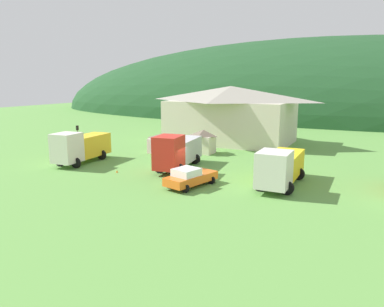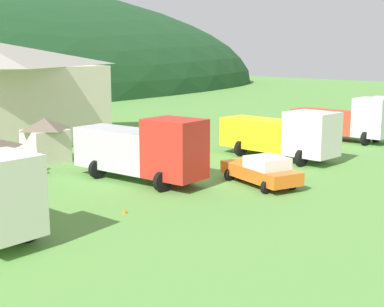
# 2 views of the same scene
# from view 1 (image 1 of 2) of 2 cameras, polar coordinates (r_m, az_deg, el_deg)

# --- Properties ---
(ground_plane) EXTENTS (200.00, 200.00, 0.00)m
(ground_plane) POSITION_cam_1_polar(r_m,az_deg,el_deg) (35.32, -0.38, -3.26)
(ground_plane) COLOR #5B9342
(forested_hill_backdrop) EXTENTS (164.29, 60.00, 39.66)m
(forested_hill_backdrop) POSITION_cam_1_polar(r_m,az_deg,el_deg) (102.68, 18.48, 5.74)
(forested_hill_backdrop) COLOR #1E4723
(forested_hill_backdrop) RESTS_ON ground
(depot_building) EXTENTS (18.56, 11.71, 8.18)m
(depot_building) POSITION_cam_1_polar(r_m,az_deg,el_deg) (53.83, 6.06, 6.25)
(depot_building) COLOR beige
(depot_building) RESTS_ON ground
(play_shed_cream) EXTENTS (2.73, 2.41, 2.95)m
(play_shed_cream) POSITION_cam_1_polar(r_m,az_deg,el_deg) (45.30, 1.80, 1.94)
(play_shed_cream) COLOR beige
(play_shed_cream) RESTS_ON ground
(play_shed_pink) EXTENTS (3.01, 2.63, 2.46)m
(play_shed_pink) POSITION_cam_1_polar(r_m,az_deg,el_deg) (45.70, -4.79, 1.67)
(play_shed_pink) COLOR beige
(play_shed_pink) RESTS_ON ground
(heavy_rig_striped) EXTENTS (3.60, 7.72, 3.58)m
(heavy_rig_striped) POSITION_cam_1_polar(r_m,az_deg,el_deg) (41.55, -17.11, 1.08)
(heavy_rig_striped) COLOR silver
(heavy_rig_striped) RESTS_ON ground
(crane_truck_red) EXTENTS (3.79, 8.53, 3.73)m
(crane_truck_red) POSITION_cam_1_polar(r_m,az_deg,el_deg) (37.08, -2.32, 0.45)
(crane_truck_red) COLOR red
(crane_truck_red) RESTS_ON ground
(flatbed_truck_yellow) EXTENTS (3.40, 8.41, 3.40)m
(flatbed_truck_yellow) POSITION_cam_1_polar(r_m,az_deg,el_deg) (31.85, 13.64, -1.93)
(flatbed_truck_yellow) COLOR silver
(flatbed_truck_yellow) RESTS_ON ground
(service_pickup_orange) EXTENTS (3.20, 5.30, 1.66)m
(service_pickup_orange) POSITION_cam_1_polar(r_m,az_deg,el_deg) (31.07, -0.31, -3.71)
(service_pickup_orange) COLOR orange
(service_pickup_orange) RESTS_ON ground
(traffic_light_west) EXTENTS (0.20, 0.32, 3.79)m
(traffic_light_west) POSITION_cam_1_polar(r_m,az_deg,el_deg) (44.64, -17.44, 2.36)
(traffic_light_west) COLOR #4C4C51
(traffic_light_west) RESTS_ON ground
(traffic_cone_near_pickup) EXTENTS (0.36, 0.36, 0.55)m
(traffic_cone_near_pickup) POSITION_cam_1_polar(r_m,az_deg,el_deg) (36.68, -11.66, -2.94)
(traffic_cone_near_pickup) COLOR orange
(traffic_cone_near_pickup) RESTS_ON ground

